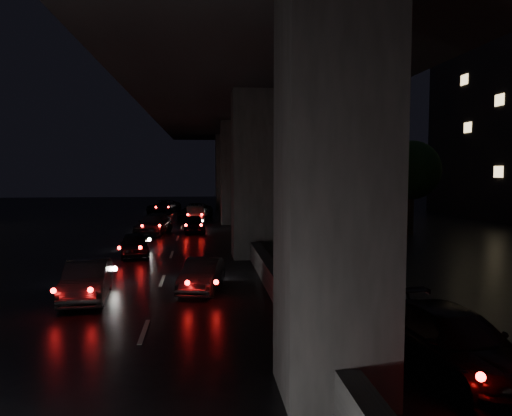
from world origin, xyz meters
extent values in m
plane|color=black|center=(0.00, 0.00, 0.00)|extent=(120.00, 120.00, 0.00)
cube|color=#2F2F31|center=(0.00, -10.00, 4.00)|extent=(2.00, 2.00, 8.00)
cube|color=#2F2F31|center=(0.00, 5.00, 4.00)|extent=(2.00, 2.00, 8.00)
cube|color=#2F2F31|center=(0.00, 20.00, 4.00)|extent=(2.00, 2.00, 8.00)
cube|color=#2F2F31|center=(0.00, 35.00, 4.00)|extent=(2.00, 2.00, 8.00)
cube|color=black|center=(0.00, 5.00, 8.75)|extent=(12.00, 80.00, 1.50)
cube|color=#2F2F31|center=(-5.80, 5.00, 10.00)|extent=(0.40, 80.00, 1.00)
cube|color=#2F2F31|center=(5.80, 5.00, 10.00)|extent=(0.40, 80.00, 1.00)
cube|color=#2F2F31|center=(0.00, 5.00, 0.42)|extent=(0.45, 70.00, 0.85)
cylinder|color=black|center=(11.00, 12.00, 1.40)|extent=(0.44, 0.44, 2.80)
sphere|color=black|center=(11.00, 12.00, 4.22)|extent=(3.80, 3.80, 3.80)
cylinder|color=black|center=(11.00, 28.00, 1.40)|extent=(0.44, 0.44, 2.80)
sphere|color=black|center=(11.00, 28.00, 4.22)|extent=(3.80, 3.80, 3.80)
cylinder|color=#2D2D33|center=(11.50, 18.00, 4.50)|extent=(0.18, 0.18, 9.00)
cube|color=#2D2D33|center=(10.40, 18.00, 8.90)|extent=(2.40, 0.10, 0.10)
sphere|color=orange|center=(9.30, 18.00, 8.70)|extent=(0.44, 0.44, 0.44)
imported|color=black|center=(2.72, -9.42, 0.67)|extent=(2.50, 4.81, 1.33)
imported|color=black|center=(-6.24, -2.42, 0.63)|extent=(1.66, 3.91, 1.25)
imported|color=black|center=(-2.48, -1.63, 0.55)|extent=(1.78, 3.48, 1.09)
imported|color=black|center=(-5.78, 5.77, 0.57)|extent=(1.83, 3.50, 1.14)
imported|color=black|center=(-5.65, 14.21, 0.64)|extent=(2.53, 4.66, 1.28)
imported|color=black|center=(-3.02, 14.71, 0.58)|extent=(1.60, 3.50, 1.16)
imported|color=#5C5550|center=(-3.05, 21.63, 0.65)|extent=(1.59, 4.00, 1.29)
imported|color=black|center=(-3.09, 24.11, 0.67)|extent=(3.30, 5.22, 1.34)
imported|color=black|center=(-6.14, 29.38, 0.67)|extent=(3.34, 5.22, 1.34)
imported|color=#52565A|center=(2.48, 28.89, 0.61)|extent=(2.12, 3.81, 1.23)
camera|label=1|loc=(-2.44, -19.05, 4.26)|focal=35.00mm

